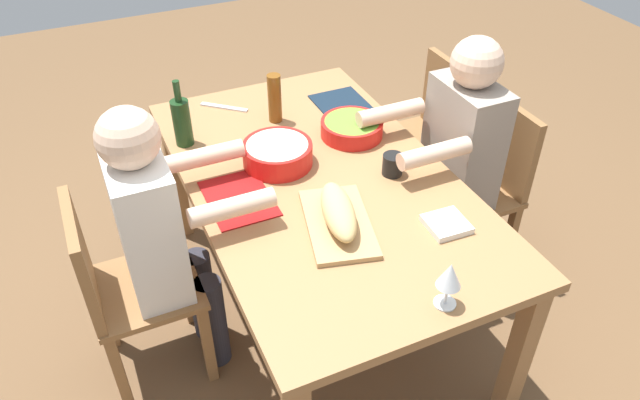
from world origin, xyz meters
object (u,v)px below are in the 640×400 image
chair_far_center (121,286)px  diner_far_center (161,229)px  napkin_stack (447,224)px  dining_table (320,194)px  chair_near_right (427,132)px  beer_bottle (276,98)px  serving_bowl_pasta (277,153)px  chair_near_center (481,180)px  bread_loaf (338,211)px  wine_glass (450,277)px  cup_near_center (393,165)px  serving_bowl_salad (352,127)px  diner_near_center (454,150)px  wine_bottle (182,121)px  cutting_board (338,223)px

chair_far_center → diner_far_center: diner_far_center is taller
diner_far_center → napkin_stack: 1.02m
dining_table → chair_far_center: 0.83m
chair_near_right → beer_bottle: (0.02, 0.81, 0.37)m
serving_bowl_pasta → beer_bottle: size_ratio=1.27×
beer_bottle → napkin_stack: 0.98m
chair_near_center → bread_loaf: same height
wine_glass → cup_near_center: wine_glass is taller
chair_far_center → dining_table: bearing=-90.0°
serving_bowl_salad → napkin_stack: 0.68m
beer_bottle → serving_bowl_pasta: bearing=159.8°
diner_far_center → wine_glass: bearing=-137.0°
serving_bowl_salad → napkin_stack: (-0.68, -0.03, -0.03)m
diner_far_center → serving_bowl_salad: (0.23, -0.88, 0.08)m
dining_table → diner_near_center: (0.00, -0.63, 0.04)m
chair_near_center → diner_far_center: bearing=90.0°
bread_loaf → napkin_stack: size_ratio=2.29×
chair_far_center → bread_loaf: (-0.29, -0.75, 0.32)m
diner_near_center → wine_bottle: (0.46, 1.05, 0.15)m
diner_far_center → wine_bottle: bearing=-24.9°
diner_far_center → beer_bottle: bearing=-52.9°
dining_table → chair_near_center: 0.83m
beer_bottle → napkin_stack: size_ratio=1.57×
bread_loaf → wine_bottle: 0.83m
diner_far_center → cup_near_center: 0.91m
diner_far_center → cutting_board: (-0.29, -0.57, 0.05)m
chair_far_center → napkin_stack: chair_far_center is taller
cup_near_center → dining_table: bearing=71.2°
chair_far_center → bread_loaf: 0.87m
diner_far_center → chair_near_center: diner_far_center is taller
wine_glass → cutting_board: bearing=16.3°
diner_near_center → wine_bottle: 1.15m
cup_near_center → diner_far_center: bearing=84.2°
wine_glass → dining_table: bearing=5.7°
cutting_board → beer_bottle: size_ratio=1.82×
chair_near_center → serving_bowl_salad: chair_near_center is taller
napkin_stack → serving_bowl_pasta: bearing=33.1°
dining_table → beer_bottle: bearing=-0.6°
diner_near_center → beer_bottle: (0.48, 0.63, 0.15)m
diner_far_center → chair_near_center: 1.46m
serving_bowl_salad → bread_loaf: 0.61m
serving_bowl_pasta → wine_bottle: bearing=45.0°
serving_bowl_salad → chair_far_center: bearing=102.1°
cutting_board → bread_loaf: bearing=0.0°
diner_far_center → serving_bowl_salad: bearing=-75.5°
diner_near_center → bread_loaf: bearing=112.8°
dining_table → serving_bowl_pasta: bearing=35.9°
wine_bottle → wine_glass: 1.31m
wine_bottle → wine_glass: bearing=-158.0°
serving_bowl_pasta → dining_table: bearing=-144.1°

